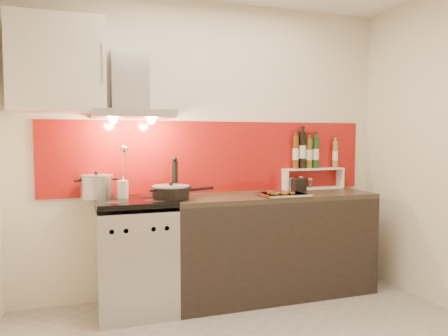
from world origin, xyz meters
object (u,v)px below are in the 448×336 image
object	(u,v)px
range_stove	(135,257)
counter	(272,244)
pepper_mill	(175,177)
baking_tray	(283,194)
stock_pot	(97,186)
saute_pan	(172,192)

from	to	relation	value
range_stove	counter	size ratio (longest dim) A/B	0.51
pepper_mill	baking_tray	bearing A→B (deg)	-16.19
stock_pot	baking_tray	size ratio (longest dim) A/B	0.63
stock_pot	counter	bearing A→B (deg)	-5.67
range_stove	saute_pan	xyz separation A→B (m)	(0.29, -0.06, 0.52)
range_stove	pepper_mill	size ratio (longest dim) A/B	2.71
pepper_mill	baking_tray	size ratio (longest dim) A/B	0.83
range_stove	pepper_mill	xyz separation A→B (m)	(0.35, 0.11, 0.62)
saute_pan	stock_pot	bearing A→B (deg)	159.25
range_stove	baking_tray	size ratio (longest dim) A/B	2.24
range_stove	counter	distance (m)	1.20
counter	baking_tray	size ratio (longest dim) A/B	4.44
range_stove	counter	xyz separation A→B (m)	(1.20, 0.00, 0.01)
saute_pan	pepper_mill	world-z (taller)	pepper_mill
stock_pot	saute_pan	bearing A→B (deg)	-20.75
saute_pan	baking_tray	bearing A→B (deg)	-5.10
baking_tray	pepper_mill	bearing A→B (deg)	163.81
range_stove	baking_tray	world-z (taller)	baking_tray
saute_pan	pepper_mill	bearing A→B (deg)	69.69
baking_tray	stock_pot	bearing A→B (deg)	168.82
counter	baking_tray	bearing A→B (deg)	-77.82
stock_pot	pepper_mill	world-z (taller)	pepper_mill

